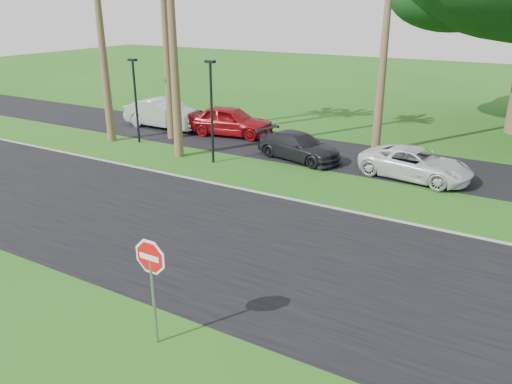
{
  "coord_description": "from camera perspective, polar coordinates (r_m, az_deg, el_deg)",
  "views": [
    {
      "loc": [
        6.92,
        -9.73,
        6.95
      ],
      "look_at": [
        0.09,
        2.01,
        1.8
      ],
      "focal_mm": 35.0,
      "sensor_mm": 36.0,
      "label": 1
    }
  ],
  "objects": [
    {
      "name": "car_minivan",
      "position": [
        21.96,
        17.77,
        3.05
      ],
      "size": [
        4.87,
        2.76,
        1.28
      ],
      "primitive_type": "imported",
      "rotation": [
        0.0,
        0.0,
        1.43
      ],
      "color": "silver",
      "rests_on": "ground"
    },
    {
      "name": "curb",
      "position": [
        18.57,
        6.05,
        -1.24
      ],
      "size": [
        120.0,
        0.12,
        0.06
      ],
      "primitive_type": "cube",
      "color": "gray",
      "rests_on": "ground"
    },
    {
      "name": "road",
      "position": [
        15.29,
        -0.31,
        -6.24
      ],
      "size": [
        120.0,
        8.0,
        0.02
      ],
      "primitive_type": "cube",
      "color": "black",
      "rests_on": "ground"
    },
    {
      "name": "streetlight_left",
      "position": [
        27.0,
        -13.62,
        10.7
      ],
      "size": [
        0.45,
        0.25,
        4.34
      ],
      "color": "black",
      "rests_on": "ground"
    },
    {
      "name": "stop_sign_near",
      "position": [
        10.64,
        -11.87,
        -8.82
      ],
      "size": [
        1.05,
        0.07,
        2.62
      ],
      "color": "gray",
      "rests_on": "ground"
    },
    {
      "name": "parking_strip",
      "position": [
        24.29,
        12.39,
        3.67
      ],
      "size": [
        120.0,
        5.0,
        0.02
      ],
      "primitive_type": "cube",
      "color": "black",
      "rests_on": "ground"
    },
    {
      "name": "streetlight_right",
      "position": [
        22.75,
        -5.11,
        9.79
      ],
      "size": [
        0.45,
        0.25,
        4.64
      ],
      "color": "black",
      "rests_on": "ground"
    },
    {
      "name": "car_red",
      "position": [
        28.02,
        -2.98,
        8.1
      ],
      "size": [
        5.06,
        2.67,
        1.64
      ],
      "primitive_type": "imported",
      "rotation": [
        0.0,
        0.0,
        1.73
      ],
      "color": "maroon",
      "rests_on": "ground"
    },
    {
      "name": "ground",
      "position": [
        13.82,
        -4.58,
        -9.51
      ],
      "size": [
        120.0,
        120.0,
        0.0
      ],
      "primitive_type": "plane",
      "color": "#175A16",
      "rests_on": "ground"
    },
    {
      "name": "car_silver",
      "position": [
        30.27,
        -10.39,
        8.77
      ],
      "size": [
        5.06,
        1.79,
        1.67
      ],
      "primitive_type": "imported",
      "rotation": [
        0.0,
        0.0,
        1.56
      ],
      "color": "silver",
      "rests_on": "ground"
    },
    {
      "name": "car_dark",
      "position": [
        23.67,
        4.92,
        5.19
      ],
      "size": [
        4.59,
        2.67,
        1.25
      ],
      "primitive_type": "imported",
      "rotation": [
        0.0,
        0.0,
        1.34
      ],
      "color": "black",
      "rests_on": "ground"
    }
  ]
}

